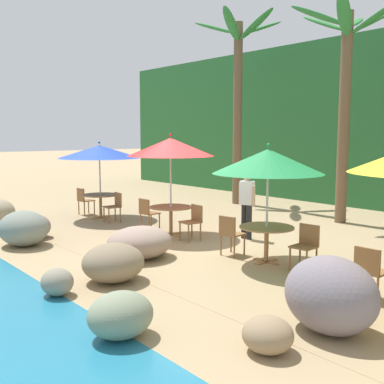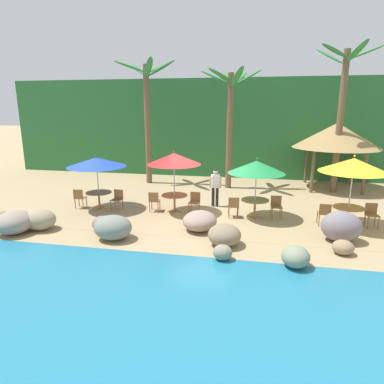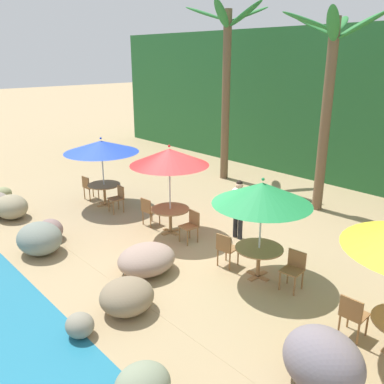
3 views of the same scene
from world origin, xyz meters
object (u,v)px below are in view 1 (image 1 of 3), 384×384
object	(u,v)px
chair_red_seaward	(193,220)
palm_tree_nearest	(238,84)
umbrella_red	(170,147)
chair_blue_inland	(84,199)
dining_table_red	(171,211)
dining_table_blue	(100,198)
umbrella_green	(268,161)
chair_yellow_inland	(370,269)
waiter_in_white	(247,199)
palm_tree_second	(346,78)
chair_green_seaward	(306,244)
chair_blue_seaward	(115,205)
chair_red_inland	(147,212)
dining_table_green	(267,233)
chair_green_inland	(230,232)
umbrella_blue	(99,152)

from	to	relation	value
chair_red_seaward	palm_tree_nearest	size ratio (longest dim) A/B	0.13
umbrella_red	chair_red_seaward	size ratio (longest dim) A/B	2.99
chair_blue_inland	dining_table_red	size ratio (longest dim) A/B	0.79
dining_table_blue	umbrella_green	world-z (taller)	umbrella_green
chair_yellow_inland	waiter_in_white	size ratio (longest dim) A/B	0.51
palm_tree_second	chair_green_seaward	bearing A→B (deg)	-64.03
umbrella_red	dining_table_red	xyz separation A→B (m)	(0.00, 0.00, -1.64)
dining_table_blue	chair_blue_inland	xyz separation A→B (m)	(-0.84, -0.13, -0.10)
dining_table_red	waiter_in_white	world-z (taller)	waiter_in_white
chair_blue_seaward	umbrella_green	bearing A→B (deg)	0.83
chair_red_inland	chair_green_seaward	size ratio (longest dim) A/B	1.00
dining_table_blue	waiter_in_white	world-z (taller)	waiter_in_white
palm_tree_nearest	dining_table_green	bearing A→B (deg)	-41.15
chair_green_inland	palm_tree_second	bearing A→B (deg)	97.50
chair_blue_seaward	umbrella_green	distance (m)	5.98
chair_green_seaward	palm_tree_second	bearing A→B (deg)	115.97
dining_table_red	palm_tree_nearest	distance (m)	7.06
chair_red_inland	palm_tree_second	distance (m)	6.76
dining_table_red	chair_blue_seaward	bearing A→B (deg)	-175.61
umbrella_blue	palm_tree_nearest	world-z (taller)	palm_tree_nearest
chair_green_inland	palm_tree_nearest	xyz separation A→B (m)	(-5.31, 5.58, 3.87)
umbrella_green	palm_tree_nearest	world-z (taller)	palm_tree_nearest
dining_table_red	chair_green_inland	bearing A→B (deg)	-7.20
dining_table_green	palm_tree_nearest	xyz separation A→B (m)	(-6.14, 5.37, 3.77)
dining_table_green	chair_green_inland	bearing A→B (deg)	-165.88
chair_red_seaward	dining_table_green	bearing A→B (deg)	-3.24
umbrella_red	chair_red_inland	size ratio (longest dim) A/B	2.99
dining_table_green	palm_tree_nearest	bearing A→B (deg)	138.85
chair_blue_inland	umbrella_green	size ratio (longest dim) A/B	0.36
chair_red_inland	palm_tree_nearest	world-z (taller)	palm_tree_nearest
umbrella_red	dining_table_green	bearing A→B (deg)	-1.83
dining_table_blue	dining_table_green	bearing A→B (deg)	0.68
chair_green_seaward	waiter_in_white	distance (m)	2.85
palm_tree_second	waiter_in_white	distance (m)	4.90
umbrella_blue	umbrella_green	distance (m)	6.63
chair_yellow_inland	chair_green_seaward	bearing A→B (deg)	158.51
chair_blue_seaward	chair_blue_inland	world-z (taller)	same
umbrella_red	palm_tree_nearest	bearing A→B (deg)	118.24
dining_table_red	umbrella_green	world-z (taller)	umbrella_green
chair_red_seaward	chair_yellow_inland	xyz separation A→B (m)	(4.99, -0.63, 0.00)
umbrella_green	dining_table_green	xyz separation A→B (m)	(0.00, 0.00, -1.43)
chair_green_seaward	waiter_in_white	xyz separation A→B (m)	(-2.59, 1.09, 0.47)
chair_blue_inland	chair_green_seaward	bearing A→B (deg)	2.69
chair_blue_inland	chair_yellow_inland	distance (m)	10.01
waiter_in_white	umbrella_blue	bearing A→B (deg)	-164.60
chair_green_seaward	palm_tree_second	size ratio (longest dim) A/B	0.14
chair_blue_inland	chair_red_inland	world-z (taller)	same
dining_table_green	chair_green_seaward	size ratio (longest dim) A/B	1.26
umbrella_blue	waiter_in_white	distance (m)	5.17
chair_blue_inland	waiter_in_white	world-z (taller)	waiter_in_white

